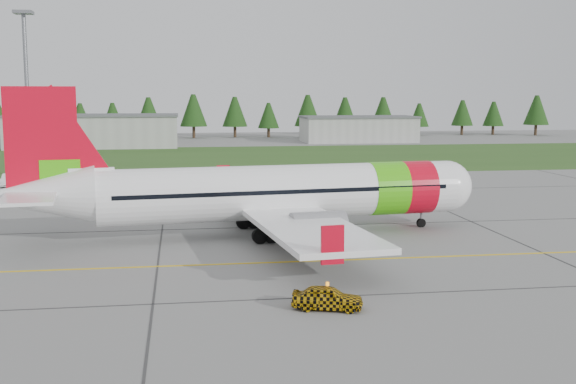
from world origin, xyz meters
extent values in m
plane|color=gray|center=(0.00, 0.00, 0.00)|extent=(320.00, 320.00, 0.00)
cylinder|color=white|center=(-6.10, 16.95, 3.19)|extent=(27.00, 7.01, 4.01)
sphere|color=white|center=(7.17, 18.46, 3.19)|extent=(4.01, 4.01, 4.01)
cone|color=white|center=(-22.95, 15.03, 3.55)|extent=(7.60, 4.80, 4.01)
cube|color=black|center=(7.48, 18.49, 3.55)|extent=(1.94, 2.84, 0.58)
cylinder|color=#48C90F|center=(2.07, 17.88, 3.19)|extent=(3.12, 4.36, 4.09)
cylinder|color=red|center=(4.52, 18.16, 3.19)|extent=(2.71, 4.32, 4.09)
cube|color=white|center=(-6.61, 16.89, 2.06)|extent=(9.34, 33.32, 0.37)
cube|color=red|center=(-9.48, 33.01, 2.62)|extent=(1.25, 0.32, 2.06)
cube|color=red|center=(-5.78, 0.54, 2.62)|extent=(1.25, 0.32, 2.06)
cylinder|color=gray|center=(-5.72, 22.68, 1.49)|extent=(3.92, 2.56, 2.16)
cylinder|color=gray|center=(-4.44, 11.45, 1.49)|extent=(3.92, 2.56, 2.16)
cube|color=red|center=(-22.75, 15.05, 6.99)|extent=(4.74, 0.90, 7.81)
cube|color=#48C90F|center=(-21.62, 15.18, 4.73)|extent=(2.70, 0.73, 2.47)
cube|color=white|center=(-23.46, 14.97, 3.80)|extent=(4.61, 12.12, 0.23)
cylinder|color=slate|center=(5.13, 18.23, 0.72)|extent=(0.18, 0.18, 1.44)
cylinder|color=black|center=(5.13, 18.23, 0.35)|extent=(0.73, 0.37, 0.70)
cylinder|color=slate|center=(-7.96, 19.63, 0.98)|extent=(0.23, 0.23, 1.95)
cylinder|color=black|center=(-8.37, 19.58, 0.53)|extent=(1.11, 0.58, 1.07)
cylinder|color=slate|center=(-7.31, 13.91, 0.98)|extent=(0.23, 0.23, 1.95)
cylinder|color=black|center=(-7.72, 13.87, 0.53)|extent=(1.11, 0.58, 1.07)
imported|color=#EBB50D|center=(-6.58, -2.12, 1.73)|extent=(1.53, 1.67, 3.46)
imported|color=white|center=(-32.66, 49.40, 2.17)|extent=(1.57, 1.49, 4.35)
cube|color=#30561E|center=(0.00, 82.00, 0.01)|extent=(320.00, 50.00, 0.03)
cube|color=gold|center=(0.00, 8.00, 0.01)|extent=(120.00, 0.25, 0.02)
cube|color=#A8A8A3|center=(-30.00, 110.00, 3.00)|extent=(32.00, 14.00, 6.00)
cube|color=#A8A8A3|center=(25.00, 118.00, 2.60)|extent=(24.00, 12.00, 5.20)
cylinder|color=slate|center=(-32.00, 58.00, 10.00)|extent=(0.50, 0.50, 20.00)
camera|label=1|loc=(-13.52, -35.41, 10.40)|focal=45.00mm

